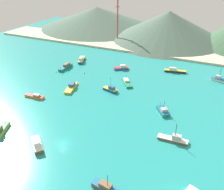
{
  "coord_description": "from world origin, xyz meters",
  "views": [
    {
      "loc": [
        39.18,
        -46.48,
        49.87
      ],
      "look_at": [
        0.93,
        34.57,
        0.77
      ],
      "focal_mm": 38.3,
      "sensor_mm": 36.0,
      "label": 1
    }
  ],
  "objects_px": {
    "fishing_boat_10": "(109,189)",
    "buoy_0": "(56,72)",
    "fishing_boat_4": "(71,87)",
    "buoy_1": "(84,73)",
    "fishing_boat_0": "(127,82)",
    "fishing_boat_9": "(35,96)",
    "fishing_boat_7": "(37,144)",
    "fishing_boat_6": "(82,60)",
    "fishing_boat_2": "(175,71)",
    "fishing_boat_15": "(174,139)",
    "fishing_boat_13": "(122,68)",
    "radio_tower": "(118,21)",
    "fishing_boat_8": "(219,79)",
    "fishing_boat_12": "(0,130)",
    "fishing_boat_5": "(111,89)",
    "fishing_boat_14": "(66,67)",
    "fishing_boat_11": "(163,111)"
  },
  "relations": [
    {
      "from": "fishing_boat_0",
      "to": "fishing_boat_2",
      "type": "xyz_separation_m",
      "value": [
        17.69,
        23.3,
        0.2
      ]
    },
    {
      "from": "fishing_boat_4",
      "to": "buoy_1",
      "type": "height_order",
      "value": "fishing_boat_4"
    },
    {
      "from": "fishing_boat_9",
      "to": "fishing_boat_2",
      "type": "bearing_deg",
      "value": 47.86
    },
    {
      "from": "fishing_boat_2",
      "to": "fishing_boat_5",
      "type": "xyz_separation_m",
      "value": [
        -21.23,
        -33.58,
        0.07
      ]
    },
    {
      "from": "fishing_boat_13",
      "to": "buoy_0",
      "type": "bearing_deg",
      "value": -148.97
    },
    {
      "from": "fishing_boat_10",
      "to": "fishing_boat_5",
      "type": "bearing_deg",
      "value": 115.09
    },
    {
      "from": "fishing_boat_0",
      "to": "fishing_boat_9",
      "type": "bearing_deg",
      "value": -135.57
    },
    {
      "from": "buoy_0",
      "to": "radio_tower",
      "type": "relative_size",
      "value": 0.03
    },
    {
      "from": "fishing_boat_11",
      "to": "buoy_0",
      "type": "xyz_separation_m",
      "value": [
        -61.28,
        14.81,
        -0.72
      ]
    },
    {
      "from": "fishing_boat_7",
      "to": "fishing_boat_14",
      "type": "distance_m",
      "value": 63.96
    },
    {
      "from": "fishing_boat_12",
      "to": "radio_tower",
      "type": "distance_m",
      "value": 116.09
    },
    {
      "from": "fishing_boat_6",
      "to": "fishing_boat_2",
      "type": "bearing_deg",
      "value": 7.72
    },
    {
      "from": "fishing_boat_7",
      "to": "fishing_boat_9",
      "type": "bearing_deg",
      "value": 132.3
    },
    {
      "from": "fishing_boat_14",
      "to": "fishing_boat_15",
      "type": "distance_m",
      "value": 75.82
    },
    {
      "from": "fishing_boat_2",
      "to": "buoy_0",
      "type": "relative_size",
      "value": 13.22
    },
    {
      "from": "fishing_boat_6",
      "to": "fishing_boat_9",
      "type": "bearing_deg",
      "value": -83.88
    },
    {
      "from": "fishing_boat_4",
      "to": "fishing_boat_10",
      "type": "relative_size",
      "value": 1.13
    },
    {
      "from": "fishing_boat_11",
      "to": "fishing_boat_5",
      "type": "bearing_deg",
      "value": 163.42
    },
    {
      "from": "fishing_boat_4",
      "to": "fishing_boat_15",
      "type": "relative_size",
      "value": 1.18
    },
    {
      "from": "fishing_boat_0",
      "to": "fishing_boat_7",
      "type": "xyz_separation_m",
      "value": [
        -8.0,
        -53.78,
        0.38
      ]
    },
    {
      "from": "fishing_boat_0",
      "to": "fishing_boat_9",
      "type": "xyz_separation_m",
      "value": [
        -30.09,
        -29.5,
        -0.02
      ]
    },
    {
      "from": "fishing_boat_6",
      "to": "radio_tower",
      "type": "xyz_separation_m",
      "value": [
        2.6,
        45.36,
        14.1
      ]
    },
    {
      "from": "fishing_boat_4",
      "to": "buoy_0",
      "type": "relative_size",
      "value": 13.43
    },
    {
      "from": "fishing_boat_0",
      "to": "fishing_boat_8",
      "type": "xyz_separation_m",
      "value": [
        39.75,
        21.63,
        0.29
      ]
    },
    {
      "from": "fishing_boat_5",
      "to": "buoy_0",
      "type": "xyz_separation_m",
      "value": [
        -35.44,
        7.11,
        -0.78
      ]
    },
    {
      "from": "fishing_boat_0",
      "to": "fishing_boat_2",
      "type": "relative_size",
      "value": 0.9
    },
    {
      "from": "fishing_boat_6",
      "to": "fishing_boat_7",
      "type": "xyz_separation_m",
      "value": [
        26.99,
        -69.94,
        -0.05
      ]
    },
    {
      "from": "fishing_boat_7",
      "to": "fishing_boat_15",
      "type": "relative_size",
      "value": 0.8
    },
    {
      "from": "fishing_boat_8",
      "to": "fishing_boat_6",
      "type": "bearing_deg",
      "value": -175.82
    },
    {
      "from": "fishing_boat_9",
      "to": "fishing_boat_13",
      "type": "distance_m",
      "value": 49.11
    },
    {
      "from": "fishing_boat_15",
      "to": "fishing_boat_4",
      "type": "bearing_deg",
      "value": 161.36
    },
    {
      "from": "fishing_boat_9",
      "to": "fishing_boat_0",
      "type": "bearing_deg",
      "value": 44.43
    },
    {
      "from": "fishing_boat_12",
      "to": "radio_tower",
      "type": "xyz_separation_m",
      "value": [
        -8.15,
        114.93,
        14.24
      ]
    },
    {
      "from": "fishing_boat_15",
      "to": "buoy_1",
      "type": "distance_m",
      "value": 63.99
    },
    {
      "from": "fishing_boat_12",
      "to": "fishing_boat_9",
      "type": "bearing_deg",
      "value": 103.76
    },
    {
      "from": "fishing_boat_15",
      "to": "fishing_boat_12",
      "type": "bearing_deg",
      "value": -159.08
    },
    {
      "from": "fishing_boat_2",
      "to": "fishing_boat_8",
      "type": "bearing_deg",
      "value": -4.35
    },
    {
      "from": "fishing_boat_0",
      "to": "fishing_boat_13",
      "type": "bearing_deg",
      "value": 121.25
    },
    {
      "from": "fishing_boat_9",
      "to": "radio_tower",
      "type": "bearing_deg",
      "value": 91.45
    },
    {
      "from": "fishing_boat_7",
      "to": "fishing_boat_10",
      "type": "height_order",
      "value": "fishing_boat_10"
    },
    {
      "from": "radio_tower",
      "to": "fishing_boat_6",
      "type": "bearing_deg",
      "value": -93.28
    },
    {
      "from": "fishing_boat_9",
      "to": "fishing_boat_13",
      "type": "bearing_deg",
      "value": 64.58
    },
    {
      "from": "fishing_boat_2",
      "to": "fishing_boat_9",
      "type": "height_order",
      "value": "fishing_boat_2"
    },
    {
      "from": "fishing_boat_11",
      "to": "fishing_boat_15",
      "type": "distance_m",
      "value": 16.57
    },
    {
      "from": "fishing_boat_8",
      "to": "fishing_boat_11",
      "type": "bearing_deg",
      "value": -113.79
    },
    {
      "from": "fishing_boat_5",
      "to": "fishing_boat_14",
      "type": "height_order",
      "value": "fishing_boat_5"
    },
    {
      "from": "fishing_boat_10",
      "to": "buoy_0",
      "type": "bearing_deg",
      "value": 136.15
    },
    {
      "from": "fishing_boat_13",
      "to": "fishing_boat_14",
      "type": "height_order",
      "value": "fishing_boat_14"
    },
    {
      "from": "fishing_boat_0",
      "to": "fishing_boat_5",
      "type": "relative_size",
      "value": 1.34
    },
    {
      "from": "fishing_boat_6",
      "to": "fishing_boat_7",
      "type": "bearing_deg",
      "value": -68.9
    }
  ]
}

